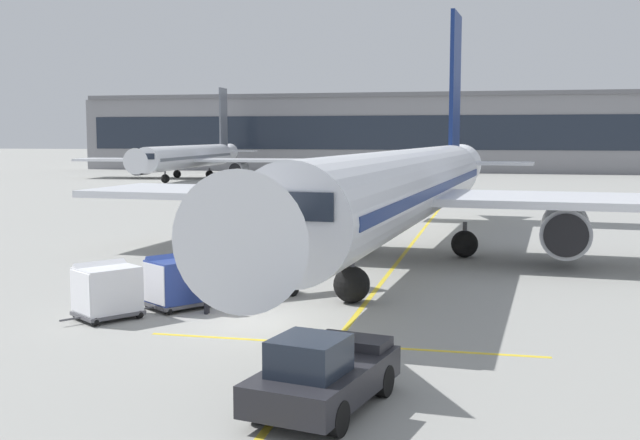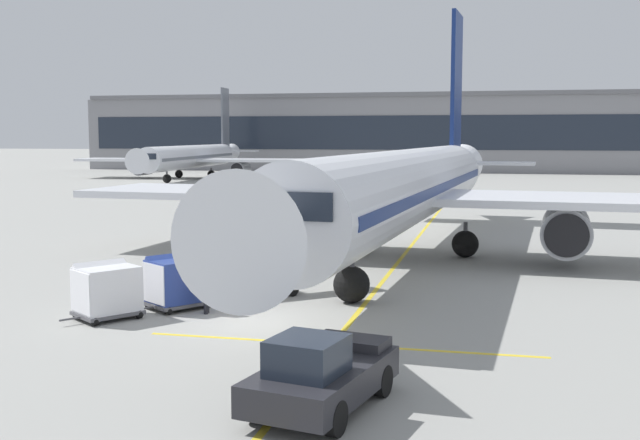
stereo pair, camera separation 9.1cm
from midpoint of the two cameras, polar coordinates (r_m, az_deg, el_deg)
The scene contains 15 objects.
ground_plane at distance 26.33m, azimuth -4.96°, elevation -7.36°, with size 600.00×600.00×0.00m, color gray.
parked_airplane at distance 39.42m, azimuth 6.40°, elevation 2.39°, with size 34.85×44.41×14.80m.
belt_loader at distance 30.03m, azimuth -4.44°, elevation -4.06°, with size 4.23×5.11×2.70m.
baggage_cart_lead at distance 28.34m, azimuth -10.53°, elevation -4.40°, with size 2.46×2.68×1.91m.
baggage_cart_second at distance 27.30m, azimuth -15.45°, elevation -4.93°, with size 2.46×2.68×1.91m.
pushback_tug at distance 17.84m, azimuth 0.06°, elevation -11.21°, with size 3.00×4.75×1.83m.
ground_crew_by_loader at distance 27.35m, azimuth -8.40°, elevation -4.75°, with size 0.29×0.57×1.74m.
ground_crew_by_carts at distance 30.67m, azimuth -9.44°, elevation -3.58°, with size 0.33×0.56×1.74m.
ground_crew_marshaller at distance 29.89m, azimuth -10.11°, elevation -3.85°, with size 0.57×0.27×1.74m.
safety_cone_engine_keepout at distance 40.59m, azimuth -4.25°, elevation -2.07°, with size 0.60×0.60×0.69m.
safety_cone_wingtip at distance 37.01m, azimuth -3.57°, elevation -2.91°, with size 0.56×0.56×0.64m.
apron_guidance_line_lead_in at distance 39.04m, azimuth 5.77°, elevation -2.90°, with size 0.20×110.00×0.01m.
apron_guidance_line_stop_bar at distance 23.31m, azimuth 1.43°, elevation -9.12°, with size 12.00×0.20×0.01m.
terminal_building at distance 137.49m, azimuth 10.05°, elevation 6.30°, with size 133.15×15.13×13.30m.
distant_airplane at distance 113.56m, azimuth -9.43°, elevation 4.58°, with size 33.65×42.19×13.89m.
Camera 1 is at (7.78, -24.38, 6.17)m, focal length 43.73 mm.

